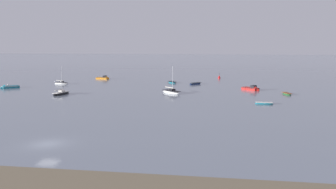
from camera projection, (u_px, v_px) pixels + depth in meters
ground_plane at (48, 144)px, 45.15m from camera, size 800.00×800.00×0.00m
motorboat_moored_0 at (253, 89)px, 97.37m from camera, size 5.36×5.22×2.12m
motorboat_moored_1 at (104, 78)px, 128.22m from camera, size 5.34×2.59×1.95m
sailboat_moored_0 at (171, 92)px, 91.44m from camera, size 6.03×6.14×7.36m
rowboat_moored_0 at (195, 84)px, 111.90m from camera, size 4.23×4.69×0.75m
rowboat_moored_1 at (172, 82)px, 115.58m from camera, size 3.68×4.43×0.69m
motorboat_moored_2 at (8, 87)px, 101.90m from camera, size 4.93×5.07×1.81m
sailboat_moored_1 at (61, 83)px, 112.66m from camera, size 5.20×2.74×5.57m
rowboat_moored_2 at (264, 103)px, 75.01m from camera, size 3.87×1.49×0.60m
sailboat_moored_2 at (61, 93)px, 89.18m from camera, size 3.01×6.19×6.66m
rowboat_moored_3 at (287, 94)px, 89.31m from camera, size 2.22×4.14×0.62m
channel_buoy at (219, 77)px, 130.57m from camera, size 0.90×0.90×2.30m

